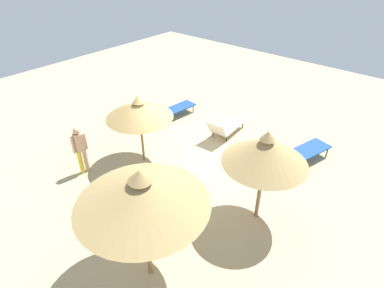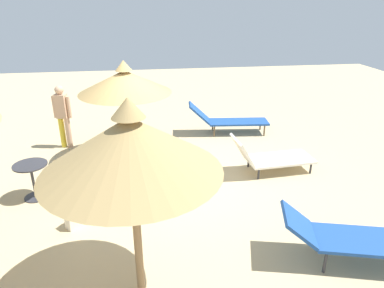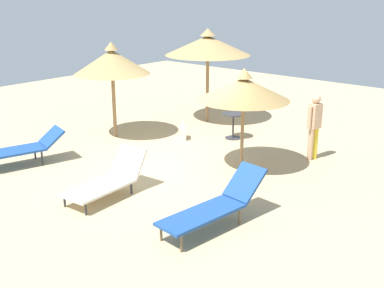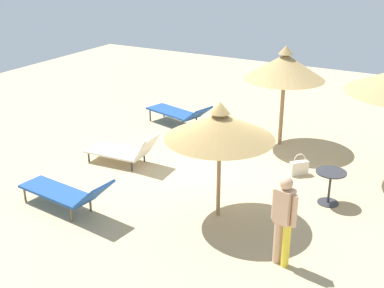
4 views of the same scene
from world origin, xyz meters
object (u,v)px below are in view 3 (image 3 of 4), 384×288
Objects in this scene: lounge_chair_front at (215,205)px; side_table_round at (233,121)px; lounge_chair_center at (19,149)px; handbag at (183,132)px; parasol_umbrella_near_left at (208,45)px; parasol_umbrella_edge at (244,89)px; parasol_umbrella_far_left at (112,62)px; person_standing_back at (314,123)px; lounge_chair_far_right at (108,179)px.

side_table_round is (-2.80, 4.37, 0.07)m from lounge_chair_front.
lounge_chair_center is 4.21× the size of handbag.
lounge_chair_front is (4.49, -5.35, -1.90)m from parasol_umbrella_near_left.
side_table_round is (-1.50, 1.74, -1.36)m from parasol_umbrella_edge.
lounge_chair_front is at bearing -24.13° from parasol_umbrella_far_left.
parasol_umbrella_far_left is 1.18× the size of lounge_chair_center.
parasol_umbrella_near_left is 2.94m from handbag.
lounge_chair_center is 6.88m from person_standing_back.
parasol_umbrella_near_left is at bearing 110.07° from handbag.
parasol_umbrella_near_left is 2.68m from side_table_round.
person_standing_back is (2.03, 4.59, 0.54)m from lounge_chair_far_right.
parasol_umbrella_far_left is at bearing 137.23° from lounge_chair_far_right.
parasol_umbrella_far_left is at bearing -142.86° from side_table_round.
handbag is at bearing -167.04° from person_standing_back.
lounge_chair_center is 1.38× the size of person_standing_back.
parasol_umbrella_far_left reaches higher than handbag.
lounge_chair_front is at bearing 8.56° from lounge_chair_far_right.
parasol_umbrella_near_left is 6.26m from lounge_chair_center.
lounge_chair_front reaches higher than lounge_chair_far_right.
lounge_chair_far_right is (3.00, -2.77, -1.71)m from parasol_umbrella_far_left.
parasol_umbrella_edge is 1.05× the size of lounge_chair_center.
lounge_chair_far_right is at bearing -69.76° from parasol_umbrella_near_left.
lounge_chair_center reaches higher than side_table_round.
side_table_round is at bearing 94.94° from lounge_chair_far_right.
lounge_chair_center is at bearing -87.67° from parasol_umbrella_far_left.
person_standing_back is at bearing -15.18° from parasol_umbrella_near_left.
lounge_chair_center is 5.52m from side_table_round.
parasol_umbrella_far_left reaches higher than person_standing_back.
parasol_umbrella_near_left is 7.24m from lounge_chair_front.
lounge_chair_far_right is 5.05m from person_standing_back.
lounge_chair_far_right is at bearing -113.88° from person_standing_back.
lounge_chair_center is 0.98× the size of lounge_chair_front.
side_table_round is at bearing 43.10° from handbag.
parasol_umbrella_far_left is 2.66m from handbag.
handbag is at bearing 162.02° from parasol_umbrella_edge.
parasol_umbrella_far_left is 1.43× the size of lounge_chair_far_right.
lounge_chair_front reaches higher than lounge_chair_center.
lounge_chair_front is (5.26, 0.57, -0.01)m from lounge_chair_center.
lounge_chair_far_right is at bearing -42.77° from parasol_umbrella_far_left.
parasol_umbrella_far_left is 6.13m from lounge_chair_front.
parasol_umbrella_near_left reaches higher than parasol_umbrella_far_left.
parasol_umbrella_far_left is 0.92× the size of parasol_umbrella_near_left.
lounge_chair_far_right is at bearing -110.11° from parasol_umbrella_edge.
lounge_chair_far_right is at bearing 4.24° from lounge_chair_center.
parasol_umbrella_edge is at bearing -120.35° from person_standing_back.
lounge_chair_front is (1.30, -2.63, -1.43)m from parasol_umbrella_edge.
lounge_chair_center is at bearing -116.51° from side_table_round.
lounge_chair_center reaches higher than handbag.
handbag is 0.74× the size of side_table_round.
lounge_chair_center is 1.21× the size of lounge_chair_far_right.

